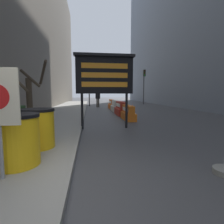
# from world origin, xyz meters

# --- Properties ---
(ground_plane) EXTENTS (120.00, 120.00, 0.00)m
(ground_plane) POSITION_xyz_m (0.00, 0.00, 0.00)
(ground_plane) COLOR #3F3F42
(bare_tree) EXTENTS (1.46, 1.58, 2.76)m
(bare_tree) POSITION_xyz_m (-2.25, 5.62, 1.37)
(bare_tree) COLOR #4C3D2D
(bare_tree) RESTS_ON sidewalk_left
(barrel_drum_foreground) EXTENTS (0.81, 0.81, 0.94)m
(barrel_drum_foreground) POSITION_xyz_m (-1.00, 0.81, 0.59)
(barrel_drum_foreground) COLOR yellow
(barrel_drum_foreground) RESTS_ON sidewalk_left
(barrel_drum_middle) EXTENTS (0.81, 0.81, 0.94)m
(barrel_drum_middle) POSITION_xyz_m (-0.94, 1.85, 0.59)
(barrel_drum_middle) COLOR yellow
(barrel_drum_middle) RESTS_ON sidewalk_left
(message_board) EXTENTS (2.37, 0.36, 2.95)m
(message_board) POSITION_xyz_m (0.92, 4.53, 2.16)
(message_board) COLOR black
(message_board) RESTS_ON ground_plane
(jersey_barrier_orange_near) EXTENTS (0.53, 1.68, 0.79)m
(jersey_barrier_orange_near) POSITION_xyz_m (2.40, 6.75, 0.35)
(jersey_barrier_orange_near) COLOR orange
(jersey_barrier_orange_near) RESTS_ON ground_plane
(jersey_barrier_red_striped) EXTENTS (0.61, 1.93, 0.89)m
(jersey_barrier_red_striped) POSITION_xyz_m (2.40, 9.00, 0.39)
(jersey_barrier_red_striped) COLOR red
(jersey_barrier_red_striped) RESTS_ON ground_plane
(jersey_barrier_white) EXTENTS (0.57, 2.07, 0.87)m
(jersey_barrier_white) POSITION_xyz_m (2.40, 11.40, 0.38)
(jersey_barrier_white) COLOR silver
(jersey_barrier_white) RESTS_ON ground_plane
(jersey_barrier_orange_far) EXTENTS (0.51, 1.96, 0.85)m
(jersey_barrier_orange_far) POSITION_xyz_m (2.40, 13.83, 0.37)
(jersey_barrier_orange_far) COLOR orange
(jersey_barrier_orange_far) RESTS_ON ground_plane
(traffic_cone_near) EXTENTS (0.31, 0.31, 0.56)m
(traffic_cone_near) POSITION_xyz_m (3.77, 11.21, 0.27)
(traffic_cone_near) COLOR black
(traffic_cone_near) RESTS_ON ground_plane
(traffic_light_near_curb) EXTENTS (0.28, 0.45, 3.96)m
(traffic_light_near_curb) POSITION_xyz_m (0.31, 17.27, 2.87)
(traffic_light_near_curb) COLOR #2D2D30
(traffic_light_near_curb) RESTS_ON ground_plane
(traffic_light_far_side) EXTENTS (0.28, 0.45, 4.49)m
(traffic_light_far_side) POSITION_xyz_m (7.45, 19.91, 3.23)
(traffic_light_far_side) COLOR #2D2D30
(traffic_light_far_side) RESTS_ON ground_plane
(pedestrian_worker) EXTENTS (0.48, 0.30, 1.82)m
(pedestrian_worker) POSITION_xyz_m (1.19, 15.74, 1.08)
(pedestrian_worker) COLOR #514C42
(pedestrian_worker) RESTS_ON ground_plane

